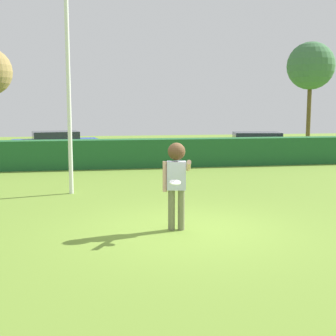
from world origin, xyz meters
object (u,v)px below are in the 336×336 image
object	(u,v)px
frisbee	(175,182)
parked_car_silver	(257,144)
willow_tree	(311,66)
parked_car_blue	(56,143)
person	(176,174)
lamppost	(68,72)

from	to	relation	value
frisbee	parked_car_silver	bearing A→B (deg)	63.06
frisbee	willow_tree	distance (m)	20.33
parked_car_blue	willow_tree	xyz separation A→B (m)	(14.32, 1.50, 4.08)
person	frisbee	distance (m)	0.47
parked_car_blue	parked_car_silver	size ratio (longest dim) A/B	1.00
frisbee	willow_tree	size ratio (longest dim) A/B	0.04
lamppost	willow_tree	bearing A→B (deg)	41.67
parked_car_blue	frisbee	bearing A→B (deg)	-77.94
parked_car_blue	willow_tree	world-z (taller)	willow_tree
parked_car_blue	willow_tree	distance (m)	14.97
person	parked_car_blue	distance (m)	15.07
lamppost	willow_tree	size ratio (longest dim) A/B	1.02
lamppost	parked_car_silver	world-z (taller)	lamppost
frisbee	willow_tree	xyz separation A→B (m)	(11.09, 16.64, 3.70)
parked_car_blue	person	bearing A→B (deg)	-77.16
lamppost	parked_car_blue	bearing A→B (deg)	96.06
frisbee	lamppost	world-z (taller)	lamppost
willow_tree	parked_car_silver	bearing A→B (deg)	-139.55
person	parked_car_silver	bearing A→B (deg)	62.64
lamppost	parked_car_silver	distance (m)	11.94
parked_car_blue	parked_car_silver	world-z (taller)	same
parked_car_blue	parked_car_silver	distance (m)	9.98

